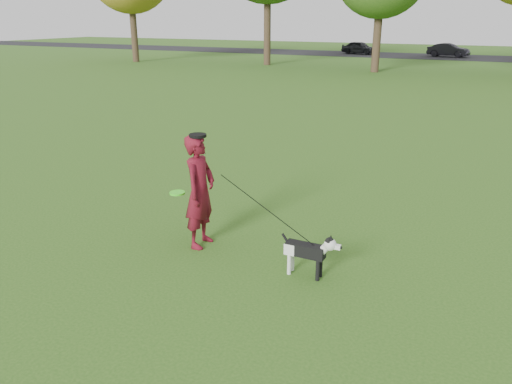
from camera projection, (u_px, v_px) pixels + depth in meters
The scene contains 7 objects.
ground at pixel (245, 245), 7.57m from camera, with size 120.00×120.00×0.00m, color #285116.
road at pixel (463, 57), 41.52m from camera, with size 120.00×7.00×0.02m, color black.
man at pixel (200, 192), 7.31m from camera, with size 0.62×0.41×1.70m, color #570C19.
dog at pixel (310, 250), 6.53m from camera, with size 0.84×0.17×0.64m.
car_left at pixel (360, 48), 44.92m from camera, with size 1.32×3.28×1.12m, color black.
car_mid at pixel (448, 50), 41.82m from camera, with size 1.16×3.33×1.10m, color black.
man_held_items at pixel (266, 209), 6.74m from camera, with size 2.37×0.35×1.28m.
Camera 1 is at (3.14, -6.11, 3.28)m, focal length 35.00 mm.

